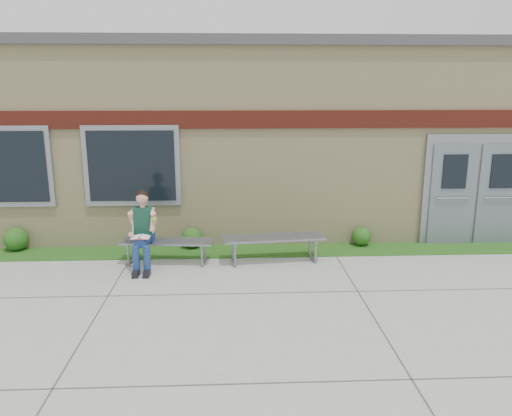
{
  "coord_description": "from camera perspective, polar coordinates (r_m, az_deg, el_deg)",
  "views": [
    {
      "loc": [
        -0.99,
        -6.93,
        3.22
      ],
      "look_at": [
        -0.6,
        1.7,
        1.12
      ],
      "focal_mm": 35.0,
      "sensor_mm": 36.0,
      "label": 1
    }
  ],
  "objects": [
    {
      "name": "bench_left",
      "position": [
        9.47,
        -10.14,
        -4.25
      ],
      "size": [
        1.74,
        0.62,
        0.44
      ],
      "rotation": [
        0.0,
        0.0,
        -0.09
      ],
      "color": "slate",
      "rests_on": "ground"
    },
    {
      "name": "girl",
      "position": [
        9.22,
        -12.82,
        -2.41
      ],
      "size": [
        0.52,
        0.86,
        1.41
      ],
      "rotation": [
        0.0,
        0.0,
        0.0
      ],
      "color": "navy",
      "rests_on": "ground"
    },
    {
      "name": "shrub_west",
      "position": [
        11.12,
        -25.75,
        -3.19
      ],
      "size": [
        0.47,
        0.47,
        0.47
      ],
      "primitive_type": "sphere",
      "color": "#225516",
      "rests_on": "grass_strip"
    },
    {
      "name": "school_building",
      "position": [
        13.01,
        1.78,
        8.73
      ],
      "size": [
        16.2,
        6.22,
        4.2
      ],
      "color": "beige",
      "rests_on": "ground"
    },
    {
      "name": "shrub_mid",
      "position": [
        10.27,
        -7.34,
        -3.39
      ],
      "size": [
        0.42,
        0.42,
        0.42
      ],
      "primitive_type": "sphere",
      "color": "#225516",
      "rests_on": "grass_strip"
    },
    {
      "name": "ground",
      "position": [
        7.71,
        5.11,
        -11.09
      ],
      "size": [
        80.0,
        80.0,
        0.0
      ],
      "primitive_type": "plane",
      "color": "#9E9E99",
      "rests_on": "ground"
    },
    {
      "name": "grass_strip",
      "position": [
        10.11,
        3.16,
        -4.88
      ],
      "size": [
        16.0,
        0.8,
        0.02
      ],
      "primitive_type": "cube",
      "color": "#225516",
      "rests_on": "ground"
    },
    {
      "name": "bench_right",
      "position": [
        9.4,
        2.05,
        -3.93
      ],
      "size": [
        1.93,
        0.71,
        0.49
      ],
      "rotation": [
        0.0,
        0.0,
        0.1
      ],
      "color": "slate",
      "rests_on": "ground"
    },
    {
      "name": "shrub_east",
      "position": [
        10.57,
        11.97,
        -3.17
      ],
      "size": [
        0.39,
        0.39,
        0.39
      ],
      "primitive_type": "sphere",
      "color": "#225516",
      "rests_on": "grass_strip"
    }
  ]
}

